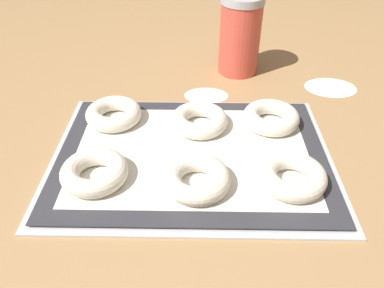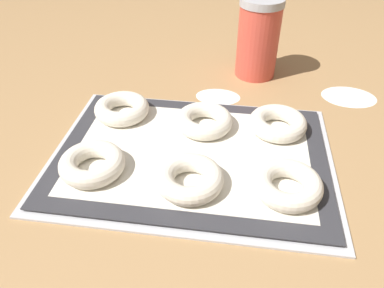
% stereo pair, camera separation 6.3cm
% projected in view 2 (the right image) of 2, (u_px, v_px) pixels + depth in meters
% --- Properties ---
extents(ground_plane, '(2.80, 2.80, 0.00)m').
position_uv_depth(ground_plane, '(182.00, 156.00, 0.65)').
color(ground_plane, '#A87F51').
extents(baking_tray, '(0.48, 0.35, 0.01)m').
position_uv_depth(baking_tray, '(192.00, 154.00, 0.65)').
color(baking_tray, silver).
rests_on(baking_tray, ground_plane).
extents(baking_mat, '(0.46, 0.33, 0.00)m').
position_uv_depth(baking_mat, '(192.00, 152.00, 0.65)').
color(baking_mat, '#333338').
rests_on(baking_mat, baking_tray).
extents(bagel_front_left, '(0.11, 0.11, 0.03)m').
position_uv_depth(bagel_front_left, '(92.00, 164.00, 0.60)').
color(bagel_front_left, silver).
rests_on(bagel_front_left, baking_mat).
extents(bagel_front_center, '(0.11, 0.11, 0.03)m').
position_uv_depth(bagel_front_center, '(189.00, 179.00, 0.57)').
color(bagel_front_center, silver).
rests_on(bagel_front_center, baking_mat).
extents(bagel_front_right, '(0.11, 0.11, 0.03)m').
position_uv_depth(bagel_front_right, '(287.00, 185.00, 0.56)').
color(bagel_front_right, silver).
rests_on(bagel_front_right, baking_mat).
extents(bagel_back_left, '(0.11, 0.11, 0.03)m').
position_uv_depth(bagel_back_left, '(122.00, 109.00, 0.73)').
color(bagel_back_left, silver).
rests_on(bagel_back_left, baking_mat).
extents(bagel_back_center, '(0.11, 0.11, 0.03)m').
position_uv_depth(bagel_back_center, '(204.00, 121.00, 0.69)').
color(bagel_back_center, silver).
rests_on(bagel_back_center, baking_mat).
extents(bagel_back_right, '(0.11, 0.11, 0.03)m').
position_uv_depth(bagel_back_right, '(278.00, 123.00, 0.69)').
color(bagel_back_right, silver).
rests_on(bagel_back_right, baking_mat).
extents(flour_canister, '(0.10, 0.10, 0.18)m').
position_uv_depth(flour_canister, '(258.00, 38.00, 0.84)').
color(flour_canister, '#DB4C3D').
rests_on(flour_canister, ground_plane).
extents(flour_patch_near, '(0.10, 0.07, 0.00)m').
position_uv_depth(flour_patch_near, '(218.00, 96.00, 0.81)').
color(flour_patch_near, white).
rests_on(flour_patch_near, ground_plane).
extents(flour_patch_far, '(0.12, 0.09, 0.00)m').
position_uv_depth(flour_patch_far, '(349.00, 96.00, 0.81)').
color(flour_patch_far, white).
rests_on(flour_patch_far, ground_plane).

